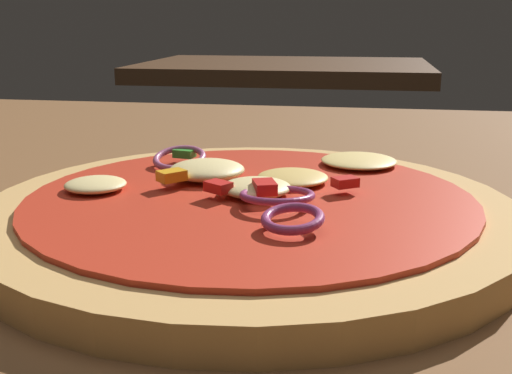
% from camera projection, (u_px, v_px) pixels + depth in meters
% --- Properties ---
extents(dining_table, '(1.20, 1.04, 0.04)m').
position_uv_depth(dining_table, '(148.00, 261.00, 0.37)').
color(dining_table, brown).
rests_on(dining_table, ground).
extents(pizza, '(0.30, 0.30, 0.03)m').
position_uv_depth(pizza, '(250.00, 211.00, 0.36)').
color(pizza, tan).
rests_on(pizza, dining_table).
extents(background_table, '(0.74, 0.52, 0.04)m').
position_uv_depth(background_table, '(285.00, 70.00, 1.65)').
color(background_table, '#4C301C').
rests_on(background_table, ground).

